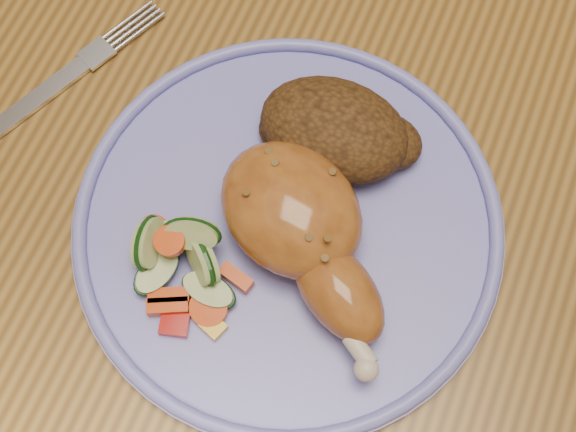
# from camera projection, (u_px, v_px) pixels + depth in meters

# --- Properties ---
(ground) EXTENTS (4.00, 4.00, 0.00)m
(ground) POSITION_uv_depth(u_px,v_px,m) (315.00, 365.00, 1.28)
(ground) COLOR brown
(ground) RESTS_ON ground
(dining_table) EXTENTS (0.90, 1.40, 0.75)m
(dining_table) POSITION_uv_depth(u_px,v_px,m) (340.00, 212.00, 0.66)
(dining_table) COLOR olive
(dining_table) RESTS_ON ground
(plate) EXTENTS (0.30, 0.30, 0.01)m
(plate) POSITION_uv_depth(u_px,v_px,m) (288.00, 227.00, 0.56)
(plate) COLOR #7577D5
(plate) RESTS_ON dining_table
(plate_rim) EXTENTS (0.30, 0.30, 0.01)m
(plate_rim) POSITION_uv_depth(u_px,v_px,m) (288.00, 221.00, 0.55)
(plate_rim) COLOR #7577D5
(plate_rim) RESTS_ON plate
(chicken_leg) EXTENTS (0.16, 0.15, 0.06)m
(chicken_leg) POSITION_uv_depth(u_px,v_px,m) (302.00, 229.00, 0.52)
(chicken_leg) COLOR #A85F23
(chicken_leg) RESTS_ON plate
(rice_pilaf) EXTENTS (0.12, 0.08, 0.05)m
(rice_pilaf) POSITION_uv_depth(u_px,v_px,m) (338.00, 131.00, 0.56)
(rice_pilaf) COLOR #4B2E12
(rice_pilaf) RESTS_ON plate
(vegetable_pile) EXTENTS (0.09, 0.09, 0.04)m
(vegetable_pile) POSITION_uv_depth(u_px,v_px,m) (180.00, 262.00, 0.53)
(vegetable_pile) COLOR #A50A05
(vegetable_pile) RESTS_ON plate
(fork) EXTENTS (0.09, 0.16, 0.00)m
(fork) POSITION_uv_depth(u_px,v_px,m) (50.00, 89.00, 0.60)
(fork) COLOR silver
(fork) RESTS_ON dining_table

